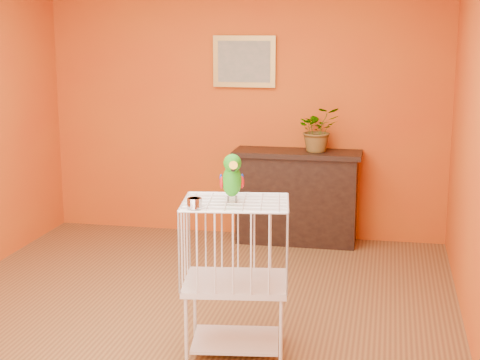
# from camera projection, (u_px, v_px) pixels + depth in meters

# --- Properties ---
(ground) EXTENTS (4.50, 4.50, 0.00)m
(ground) POSITION_uv_depth(u_px,v_px,m) (185.00, 316.00, 5.42)
(ground) COLOR brown
(ground) RESTS_ON ground
(room_shell) EXTENTS (4.50, 4.50, 4.50)m
(room_shell) POSITION_uv_depth(u_px,v_px,m) (182.00, 101.00, 5.09)
(room_shell) COLOR #C35512
(room_shell) RESTS_ON ground
(console_cabinet) EXTENTS (1.23, 0.44, 0.91)m
(console_cabinet) POSITION_uv_depth(u_px,v_px,m) (297.00, 197.00, 7.16)
(console_cabinet) COLOR black
(console_cabinet) RESTS_ON ground
(potted_plant) EXTENTS (0.52, 0.55, 0.34)m
(potted_plant) POSITION_uv_depth(u_px,v_px,m) (318.00, 134.00, 7.02)
(potted_plant) COLOR #26722D
(potted_plant) RESTS_ON console_cabinet
(framed_picture) EXTENTS (0.62, 0.04, 0.50)m
(framed_picture) POSITION_uv_depth(u_px,v_px,m) (244.00, 62.00, 7.18)
(framed_picture) COLOR #B48F40
(framed_picture) RESTS_ON room_shell
(birdcage) EXTENTS (0.72, 0.59, 1.01)m
(birdcage) POSITION_uv_depth(u_px,v_px,m) (236.00, 275.00, 4.72)
(birdcage) COLOR silver
(birdcage) RESTS_ON ground
(feed_cup) EXTENTS (0.09, 0.09, 0.06)m
(feed_cup) POSITION_uv_depth(u_px,v_px,m) (194.00, 203.00, 4.43)
(feed_cup) COLOR silver
(feed_cup) RESTS_ON birdcage
(parrot) EXTENTS (0.17, 0.29, 0.32)m
(parrot) POSITION_uv_depth(u_px,v_px,m) (232.00, 178.00, 4.55)
(parrot) COLOR #59544C
(parrot) RESTS_ON birdcage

